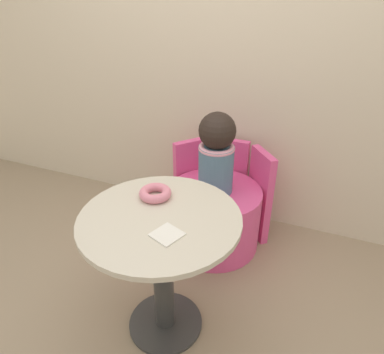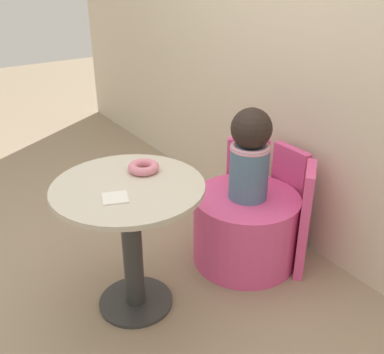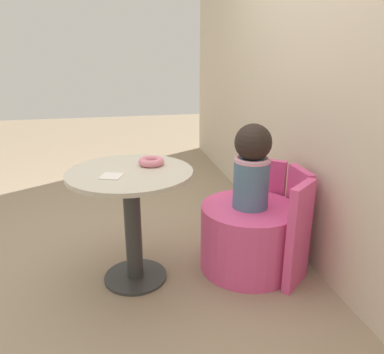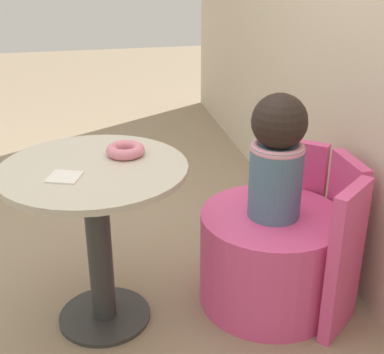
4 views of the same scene
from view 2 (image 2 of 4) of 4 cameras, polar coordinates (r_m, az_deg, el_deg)
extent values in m
plane|color=gray|center=(2.52, -7.72, -14.14)|extent=(12.00, 12.00, 0.00)
cube|color=beige|center=(2.64, 13.91, 16.27)|extent=(6.00, 0.06, 2.40)
cylinder|color=#333333|center=(2.45, -7.11, -15.36)|extent=(0.38, 0.38, 0.02)
cylinder|color=#333333|center=(2.24, -7.58, -8.97)|extent=(0.10, 0.10, 0.65)
cylinder|color=beige|center=(2.07, -8.13, -1.32)|extent=(0.71, 0.71, 0.02)
cylinder|color=#E54C8C|center=(2.63, 6.78, -6.48)|extent=(0.60, 0.60, 0.42)
cube|color=#E54C8C|center=(2.78, 12.05, -2.46)|extent=(0.26, 0.05, 0.64)
cube|color=#E54C8C|center=(2.56, 14.13, -5.37)|extent=(0.20, 0.23, 0.64)
cube|color=#E54C8C|center=(2.86, 6.89, -1.13)|extent=(0.20, 0.23, 0.64)
cylinder|color=slate|center=(2.46, 7.22, 0.63)|extent=(0.21, 0.21, 0.30)
torus|color=pink|center=(2.40, 7.41, 3.68)|extent=(0.22, 0.22, 0.04)
sphere|color=black|center=(2.36, 7.56, 6.12)|extent=(0.22, 0.22, 0.22)
torus|color=pink|center=(2.17, -6.17, 1.25)|extent=(0.15, 0.15, 0.04)
cube|color=silver|center=(1.95, -9.72, -2.62)|extent=(0.14, 0.14, 0.01)
camera|label=1|loc=(1.13, -50.18, 13.64)|focal=32.00mm
camera|label=3|loc=(0.83, 73.74, -15.75)|focal=35.00mm
camera|label=4|loc=(0.79, 66.87, -2.61)|focal=50.00mm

